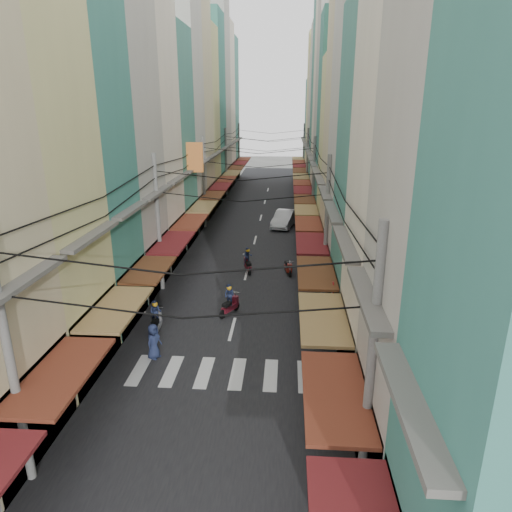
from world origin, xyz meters
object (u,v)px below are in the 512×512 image
at_px(white_car, 284,227).
at_px(traffic_sign, 332,299).
at_px(market_umbrella, 379,341).
at_px(bicycle, 343,306).

relative_size(white_car, traffic_sign, 1.70).
height_order(market_umbrella, traffic_sign, traffic_sign).
distance_m(bicycle, traffic_sign, 5.07).
bearing_deg(traffic_sign, white_car, 96.26).
distance_m(market_umbrella, traffic_sign, 4.15).
bearing_deg(bicycle, traffic_sign, 168.81).
height_order(white_car, market_umbrella, market_umbrella).
bearing_deg(market_umbrella, traffic_sign, 109.56).
relative_size(market_umbrella, traffic_sign, 0.84).
relative_size(bicycle, market_umbrella, 0.61).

